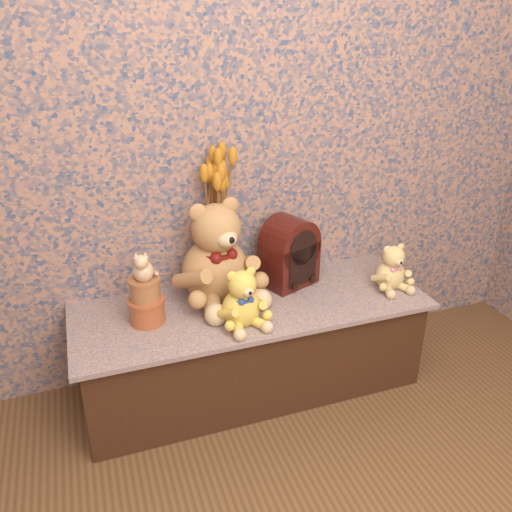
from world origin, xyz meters
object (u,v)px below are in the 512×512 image
(teddy_large, at_px, (214,246))
(teddy_small, at_px, (391,264))
(cathedral_radio, at_px, (289,251))
(biscuit_tin_lower, at_px, (147,311))
(teddy_medium, at_px, (241,294))
(ceramic_vase, at_px, (220,265))
(cat_figurine, at_px, (142,264))

(teddy_large, distance_m, teddy_small, 0.77)
(teddy_small, bearing_deg, cathedral_radio, 154.69)
(cathedral_radio, relative_size, biscuit_tin_lower, 2.31)
(teddy_medium, bearing_deg, biscuit_tin_lower, 150.86)
(teddy_medium, bearing_deg, teddy_small, -3.56)
(teddy_large, xyz_separation_m, teddy_medium, (0.04, -0.24, -0.11))
(ceramic_vase, bearing_deg, cat_figurine, -153.14)
(cat_figurine, bearing_deg, ceramic_vase, 38.59)
(teddy_large, relative_size, cathedral_radio, 1.49)
(teddy_medium, xyz_separation_m, cat_figurine, (-0.34, 0.13, 0.12))
(teddy_medium, bearing_deg, teddy_large, 89.81)
(teddy_medium, height_order, cat_figurine, cat_figurine)
(cat_figurine, bearing_deg, teddy_medium, -8.58)
(biscuit_tin_lower, bearing_deg, cat_figurine, 0.00)
(teddy_small, relative_size, cathedral_radio, 0.70)
(teddy_small, bearing_deg, cat_figurine, 175.48)
(teddy_small, relative_size, biscuit_tin_lower, 1.62)
(cathedral_radio, distance_m, cat_figurine, 0.66)
(biscuit_tin_lower, height_order, cat_figurine, cat_figurine)
(teddy_medium, bearing_deg, ceramic_vase, 80.93)
(teddy_large, distance_m, cat_figurine, 0.33)
(cathedral_radio, height_order, cat_figurine, cat_figurine)
(cathedral_radio, xyz_separation_m, biscuit_tin_lower, (-0.64, -0.12, -0.11))
(teddy_large, height_order, teddy_small, teddy_large)
(teddy_small, distance_m, ceramic_vase, 0.74)
(ceramic_vase, bearing_deg, cathedral_radio, -10.42)
(teddy_small, bearing_deg, teddy_large, 165.68)
(ceramic_vase, height_order, biscuit_tin_lower, ceramic_vase)
(teddy_small, xyz_separation_m, ceramic_vase, (-0.70, 0.24, 0.00))
(cathedral_radio, distance_m, biscuit_tin_lower, 0.66)
(ceramic_vase, xyz_separation_m, biscuit_tin_lower, (-0.34, -0.17, -0.06))
(ceramic_vase, height_order, cat_figurine, cat_figurine)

